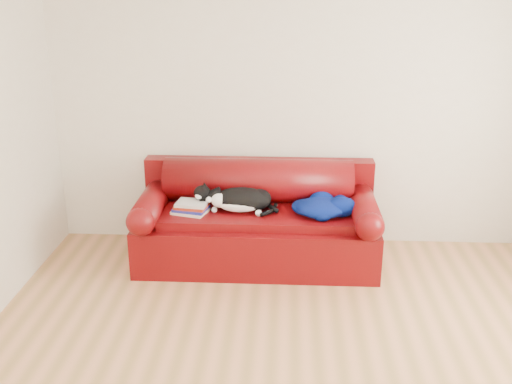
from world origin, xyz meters
The scene contains 7 objects.
ground centered at (0.00, 0.00, 0.00)m, with size 4.50×4.50×0.00m, color olive.
room_shell centered at (0.12, 0.02, 1.67)m, with size 4.52×4.02×2.61m.
sofa_base centered at (-0.33, 1.49, 0.24)m, with size 2.10×0.90×0.50m.
sofa_back centered at (-0.33, 1.74, 0.54)m, with size 2.10×1.01×0.88m.
book_stack centered at (-0.90, 1.39, 0.55)m, with size 0.33×0.29×0.10m.
cat centered at (-0.47, 1.45, 0.60)m, with size 0.73×0.30×0.26m.
blanket centered at (0.24, 1.41, 0.57)m, with size 0.63×0.51×0.17m.
Camera 1 is at (-0.08, -3.40, 2.42)m, focal length 42.00 mm.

